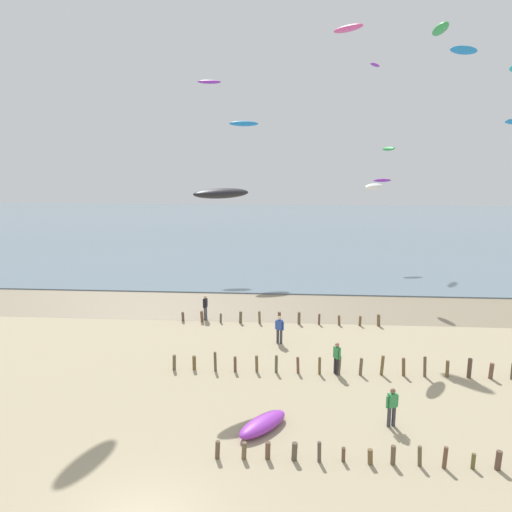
{
  "coord_description": "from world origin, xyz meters",
  "views": [
    {
      "loc": [
        4.55,
        -13.21,
        11.31
      ],
      "look_at": [
        2.83,
        11.71,
        6.13
      ],
      "focal_mm": 35.39,
      "sensor_mm": 36.0,
      "label": 1
    }
  ],
  "objects_px": {
    "kite_aloft_10": "(382,180)",
    "kite_aloft_13": "(348,28)",
    "kite_aloft_5": "(374,186)",
    "kite_aloft_12": "(389,149)",
    "person_mid_beach": "(205,307)",
    "kite_aloft_11": "(464,50)",
    "grounded_kite": "(263,424)",
    "kite_aloft_4": "(375,65)",
    "kite_aloft_6": "(244,124)",
    "person_left_flank": "(392,406)",
    "person_by_waterline": "(279,329)",
    "kite_aloft_0": "(221,193)",
    "person_nearest_camera": "(337,357)",
    "kite_aloft_3": "(440,29)"
  },
  "relations": [
    {
      "from": "grounded_kite",
      "to": "kite_aloft_10",
      "type": "distance_m",
      "value": 35.58
    },
    {
      "from": "kite_aloft_3",
      "to": "kite_aloft_13",
      "type": "relative_size",
      "value": 1.15
    },
    {
      "from": "kite_aloft_5",
      "to": "kite_aloft_6",
      "type": "distance_m",
      "value": 22.37
    },
    {
      "from": "person_nearest_camera",
      "to": "person_left_flank",
      "type": "relative_size",
      "value": 1.0
    },
    {
      "from": "person_by_waterline",
      "to": "kite_aloft_4",
      "type": "relative_size",
      "value": 0.77
    },
    {
      "from": "kite_aloft_6",
      "to": "kite_aloft_11",
      "type": "relative_size",
      "value": 0.91
    },
    {
      "from": "grounded_kite",
      "to": "kite_aloft_6",
      "type": "bearing_deg",
      "value": -136.38
    },
    {
      "from": "person_mid_beach",
      "to": "kite_aloft_4",
      "type": "xyz_separation_m",
      "value": [
        14.82,
        26.89,
        19.81
      ]
    },
    {
      "from": "grounded_kite",
      "to": "kite_aloft_13",
      "type": "distance_m",
      "value": 29.66
    },
    {
      "from": "kite_aloft_10",
      "to": "kite_aloft_13",
      "type": "xyz_separation_m",
      "value": [
        -5.11,
        -11.75,
        11.77
      ]
    },
    {
      "from": "kite_aloft_5",
      "to": "kite_aloft_12",
      "type": "bearing_deg",
      "value": 16.86
    },
    {
      "from": "person_by_waterline",
      "to": "kite_aloft_6",
      "type": "bearing_deg",
      "value": 100.69
    },
    {
      "from": "person_mid_beach",
      "to": "person_by_waterline",
      "type": "xyz_separation_m",
      "value": [
        5.17,
        -4.09,
        0.0
      ]
    },
    {
      "from": "person_mid_beach",
      "to": "kite_aloft_12",
      "type": "relative_size",
      "value": 0.92
    },
    {
      "from": "person_nearest_camera",
      "to": "kite_aloft_0",
      "type": "distance_m",
      "value": 10.46
    },
    {
      "from": "person_left_flank",
      "to": "grounded_kite",
      "type": "distance_m",
      "value": 5.44
    },
    {
      "from": "kite_aloft_12",
      "to": "kite_aloft_11",
      "type": "bearing_deg",
      "value": -69.12
    },
    {
      "from": "person_mid_beach",
      "to": "kite_aloft_13",
      "type": "height_order",
      "value": "kite_aloft_13"
    },
    {
      "from": "kite_aloft_3",
      "to": "kite_aloft_6",
      "type": "relative_size",
      "value": 1.11
    },
    {
      "from": "kite_aloft_3",
      "to": "kite_aloft_10",
      "type": "xyz_separation_m",
      "value": [
        -0.78,
        14.75,
        -10.97
      ]
    },
    {
      "from": "kite_aloft_13",
      "to": "person_nearest_camera",
      "type": "bearing_deg",
      "value": -46.91
    },
    {
      "from": "person_left_flank",
      "to": "kite_aloft_13",
      "type": "distance_m",
      "value": 28.29
    },
    {
      "from": "kite_aloft_6",
      "to": "kite_aloft_10",
      "type": "bearing_deg",
      "value": 166.59
    },
    {
      "from": "person_nearest_camera",
      "to": "kite_aloft_0",
      "type": "xyz_separation_m",
      "value": [
        -6.15,
        1.98,
        8.23
      ]
    },
    {
      "from": "person_by_waterline",
      "to": "person_left_flank",
      "type": "distance_m",
      "value": 10.26
    },
    {
      "from": "grounded_kite",
      "to": "person_by_waterline",
      "type": "bearing_deg",
      "value": -145.68
    },
    {
      "from": "kite_aloft_0",
      "to": "kite_aloft_10",
      "type": "xyz_separation_m",
      "value": [
        12.84,
        25.46,
        -0.68
      ]
    },
    {
      "from": "kite_aloft_13",
      "to": "kite_aloft_5",
      "type": "bearing_deg",
      "value": -36.03
    },
    {
      "from": "person_nearest_camera",
      "to": "kite_aloft_6",
      "type": "xyz_separation_m",
      "value": [
        -7.14,
        25.67,
        13.06
      ]
    },
    {
      "from": "person_left_flank",
      "to": "kite_aloft_13",
      "type": "relative_size",
      "value": 0.6
    },
    {
      "from": "person_left_flank",
      "to": "grounded_kite",
      "type": "xyz_separation_m",
      "value": [
        -5.36,
        -0.68,
        -0.65
      ]
    },
    {
      "from": "kite_aloft_0",
      "to": "person_left_flank",
      "type": "bearing_deg",
      "value": 102.83
    },
    {
      "from": "kite_aloft_4",
      "to": "kite_aloft_11",
      "type": "bearing_deg",
      "value": -122.48
    },
    {
      "from": "person_mid_beach",
      "to": "kite_aloft_6",
      "type": "distance_m",
      "value": 21.88
    },
    {
      "from": "kite_aloft_11",
      "to": "kite_aloft_12",
      "type": "height_order",
      "value": "kite_aloft_11"
    },
    {
      "from": "kite_aloft_4",
      "to": "kite_aloft_11",
      "type": "height_order",
      "value": "kite_aloft_4"
    },
    {
      "from": "kite_aloft_5",
      "to": "kite_aloft_12",
      "type": "distance_m",
      "value": 12.67
    },
    {
      "from": "kite_aloft_0",
      "to": "kite_aloft_6",
      "type": "height_order",
      "value": "kite_aloft_6"
    },
    {
      "from": "person_nearest_camera",
      "to": "kite_aloft_13",
      "type": "relative_size",
      "value": 0.6
    },
    {
      "from": "kite_aloft_0",
      "to": "kite_aloft_13",
      "type": "relative_size",
      "value": 1.15
    },
    {
      "from": "person_mid_beach",
      "to": "kite_aloft_12",
      "type": "distance_m",
      "value": 19.96
    },
    {
      "from": "grounded_kite",
      "to": "kite_aloft_11",
      "type": "xyz_separation_m",
      "value": [
        16.07,
        29.36,
        19.81
      ]
    },
    {
      "from": "kite_aloft_0",
      "to": "kite_aloft_11",
      "type": "xyz_separation_m",
      "value": [
        18.71,
        21.74,
        10.93
      ]
    },
    {
      "from": "person_left_flank",
      "to": "kite_aloft_5",
      "type": "relative_size",
      "value": 0.79
    },
    {
      "from": "person_by_waterline",
      "to": "person_left_flank",
      "type": "bearing_deg",
      "value": -61.46
    },
    {
      "from": "kite_aloft_6",
      "to": "kite_aloft_3",
      "type": "bearing_deg",
      "value": 117.65
    },
    {
      "from": "grounded_kite",
      "to": "kite_aloft_11",
      "type": "height_order",
      "value": "kite_aloft_11"
    },
    {
      "from": "kite_aloft_12",
      "to": "kite_aloft_0",
      "type": "bearing_deg",
      "value": 127.04
    },
    {
      "from": "kite_aloft_10",
      "to": "kite_aloft_12",
      "type": "height_order",
      "value": "kite_aloft_12"
    },
    {
      "from": "person_by_waterline",
      "to": "kite_aloft_3",
      "type": "bearing_deg",
      "value": 39.38
    }
  ]
}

